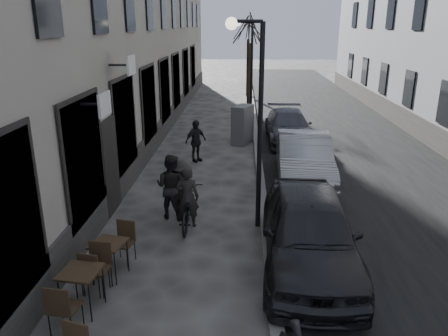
# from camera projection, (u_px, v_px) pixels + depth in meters

# --- Properties ---
(road) EXTENTS (7.30, 60.00, 0.00)m
(road) POSITION_uv_depth(u_px,v_px,m) (333.00, 134.00, 20.56)
(road) COLOR black
(road) RESTS_ON ground
(kerb) EXTENTS (0.25, 60.00, 0.12)m
(kerb) POSITION_uv_depth(u_px,v_px,m) (255.00, 132.00, 20.69)
(kerb) COLOR slate
(kerb) RESTS_ON ground
(streetlamp_near) EXTENTS (0.90, 0.28, 5.09)m
(streetlamp_near) POSITION_uv_depth(u_px,v_px,m) (253.00, 104.00, 10.24)
(streetlamp_near) COLOR black
(streetlamp_near) RESTS_ON ground
(streetlamp_far) EXTENTS (0.90, 0.28, 5.09)m
(streetlamp_far) POSITION_uv_depth(u_px,v_px,m) (248.00, 61.00, 21.62)
(streetlamp_far) COLOR black
(streetlamp_far) RESTS_ON ground
(tree_near) EXTENTS (2.40, 2.40, 5.70)m
(tree_near) POSITION_uv_depth(u_px,v_px,m) (250.00, 29.00, 23.98)
(tree_near) COLOR black
(tree_near) RESTS_ON ground
(tree_far) EXTENTS (2.40, 2.40, 5.70)m
(tree_far) POSITION_uv_depth(u_px,v_px,m) (248.00, 28.00, 29.67)
(tree_far) COLOR black
(tree_far) RESTS_ON ground
(bistro_set_b) EXTENTS (0.75, 1.68, 0.97)m
(bistro_set_b) POSITION_uv_depth(u_px,v_px,m) (82.00, 286.00, 7.78)
(bistro_set_b) COLOR black
(bistro_set_b) RESTS_ON ground
(bistro_set_c) EXTENTS (0.76, 1.61, 0.92)m
(bistro_set_c) POSITION_uv_depth(u_px,v_px,m) (109.00, 256.00, 8.85)
(bistro_set_c) COLOR black
(bistro_set_c) RESTS_ON ground
(utility_cabinet) EXTENTS (0.99, 1.25, 1.65)m
(utility_cabinet) POSITION_uv_depth(u_px,v_px,m) (242.00, 125.00, 18.62)
(utility_cabinet) COLOR slate
(utility_cabinet) RESTS_ON ground
(bicycle) EXTENTS (0.69, 1.87, 0.97)m
(bicycle) POSITION_uv_depth(u_px,v_px,m) (188.00, 208.00, 11.10)
(bicycle) COLOR black
(bicycle) RESTS_ON ground
(cyclist_rider) EXTENTS (0.59, 0.40, 1.59)m
(cyclist_rider) POSITION_uv_depth(u_px,v_px,m) (188.00, 197.00, 11.00)
(cyclist_rider) COLOR black
(cyclist_rider) RESTS_ON ground
(pedestrian_near) EXTENTS (1.02, 0.90, 1.75)m
(pedestrian_near) POSITION_uv_depth(u_px,v_px,m) (171.00, 186.00, 11.47)
(pedestrian_near) COLOR black
(pedestrian_near) RESTS_ON ground
(pedestrian_mid) EXTENTS (1.15, 1.08, 1.56)m
(pedestrian_mid) POSITION_uv_depth(u_px,v_px,m) (182.00, 189.00, 11.60)
(pedestrian_mid) COLOR #282623
(pedestrian_mid) RESTS_ON ground
(pedestrian_far) EXTENTS (0.93, 0.92, 1.58)m
(pedestrian_far) POSITION_uv_depth(u_px,v_px,m) (196.00, 141.00, 16.24)
(pedestrian_far) COLOR black
(pedestrian_far) RESTS_ON ground
(car_near) EXTENTS (2.15, 4.90, 1.64)m
(car_near) POSITION_uv_depth(u_px,v_px,m) (309.00, 231.00, 9.14)
(car_near) COLOR black
(car_near) RESTS_ON ground
(car_mid) EXTENTS (1.85, 4.79, 1.56)m
(car_mid) POSITION_uv_depth(u_px,v_px,m) (304.00, 159.00, 14.12)
(car_mid) COLOR gray
(car_mid) RESTS_ON ground
(car_far) EXTENTS (1.93, 4.64, 1.34)m
(car_far) POSITION_uv_depth(u_px,v_px,m) (288.00, 126.00, 19.06)
(car_far) COLOR #3E404A
(car_far) RESTS_ON ground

